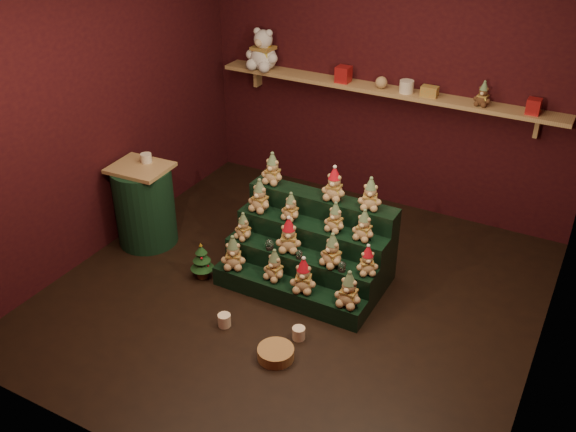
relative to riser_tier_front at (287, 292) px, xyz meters
The scene contains 40 objects.
ground 0.14m from the riser_tier_front, 86.08° to the left, with size 4.00×4.00×0.00m, color black.
back_wall 2.53m from the riser_tier_front, 89.80° to the left, with size 4.00×0.10×2.80m, color black.
front_wall 2.34m from the riser_tier_front, 89.78° to the right, with size 4.00×0.10×2.80m, color black.
left_wall 2.43m from the riser_tier_front, behind, with size 0.10×4.00×2.80m, color black.
back_shelf 2.32m from the riser_tier_front, 89.78° to the left, with size 3.60×0.26×0.24m.
riser_tier_front is the anchor object (origin of this frame).
riser_tier_midfront 0.24m from the riser_tier_front, 90.00° to the left, with size 1.40×0.22×0.36m, color black.
riser_tier_midback 0.48m from the riser_tier_front, 90.00° to the left, with size 1.40×0.22×0.54m, color black.
riser_tier_back 0.71m from the riser_tier_front, 90.00° to the left, with size 1.40×0.22×0.72m, color black.
teddy_0 0.59m from the riser_tier_front, behind, with size 0.22×0.20×0.31m, color tan, non-canonical shape.
teddy_1 0.27m from the riser_tier_front, behind, with size 0.20×0.18×0.28m, color tan, non-canonical shape.
teddy_2 0.29m from the riser_tier_front, ahead, with size 0.22×0.20×0.31m, color tan, non-canonical shape.
teddy_3 0.62m from the riser_tier_front, ahead, with size 0.22×0.20×0.31m, color tan, non-canonical shape.
teddy_4 0.71m from the riser_tier_front, 159.74° to the left, with size 0.18×0.16×0.25m, color tan, non-canonical shape.
teddy_5 0.50m from the riser_tier_front, 116.27° to the left, with size 0.22×0.20×0.31m, color tan, non-canonical shape.
teddy_6 0.56m from the riser_tier_front, 32.68° to the left, with size 0.21×0.19×0.30m, color tan, non-canonical shape.
teddy_7 0.77m from the riser_tier_front, 20.46° to the left, with size 0.18×0.16×0.26m, color tan, non-canonical shape.
teddy_8 0.91m from the riser_tier_front, 139.80° to the left, with size 0.22×0.19×0.30m, color tan, non-canonical shape.
teddy_9 0.75m from the riser_tier_front, 114.86° to the left, with size 0.18×0.16×0.26m, color tan, non-canonical shape.
teddy_10 0.77m from the riser_tier_front, 63.77° to the left, with size 0.19×0.17×0.27m, color tan, non-canonical shape.
teddy_11 0.88m from the riser_tier_front, 41.93° to the left, with size 0.19×0.17×0.27m, color tan, non-canonical shape.
teddy_12 1.15m from the riser_tier_front, 127.82° to the left, with size 0.21×0.19×0.29m, color tan, non-canonical shape.
teddy_13 1.02m from the riser_tier_front, 80.70° to the left, with size 0.21×0.19×0.30m, color tan, non-canonical shape.
teddy_14 1.10m from the riser_tier_front, 55.40° to the left, with size 0.20×0.18×0.28m, color tan, non-canonical shape.
snow_globe_a 0.44m from the riser_tier_front, 148.79° to the left, with size 0.07×0.07×0.09m.
snow_globe_b 0.35m from the riser_tier_front, 80.38° to the left, with size 0.06×0.06×0.08m.
snow_globe_c 0.55m from the riser_tier_front, 20.53° to the left, with size 0.07×0.07×0.09m.
side_table 1.72m from the riser_tier_front, behind, with size 0.57×0.57×0.82m.
table_ornament 1.87m from the riser_tier_front, 169.99° to the left, with size 0.11×0.11×0.08m, color beige.
mini_christmas_tree 0.86m from the riser_tier_front, behind, with size 0.22×0.22×0.37m.
mug_left 0.61m from the riser_tier_front, 119.08° to the right, with size 0.11×0.11×0.11m, color beige.
mug_right 0.50m from the riser_tier_front, 51.08° to the right, with size 0.10×0.10×0.10m, color beige.
wicker_basket 0.72m from the riser_tier_front, 68.71° to the right, with size 0.28×0.28×0.09m, color #A87B43.
white_bear 2.81m from the riser_tier_front, 124.75° to the left, with size 0.39×0.35×0.54m, color silver, non-canonical shape.
brown_bear 2.57m from the riser_tier_front, 62.95° to the left, with size 0.16×0.15×0.23m, color #51311B, non-canonical shape.
gift_tin_red_a 2.39m from the riser_tier_front, 102.03° to the left, with size 0.14×0.14×0.16m, color #AB1A1B.
gift_tin_cream 2.36m from the riser_tier_front, 82.57° to the left, with size 0.14×0.14×0.12m, color beige.
gift_tin_red_b 2.76m from the riser_tier_front, 53.50° to the left, with size 0.12×0.12×0.14m, color #AB1A1B.
shelf_plush_ball 2.35m from the riser_tier_front, 90.15° to the left, with size 0.12×0.12×0.12m, color tan.
scarf_gift_box 2.39m from the riser_tier_front, 76.01° to the left, with size 0.16×0.10×0.10m, color #C7631C.
Camera 1 is at (2.11, -4.00, 3.43)m, focal length 40.00 mm.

